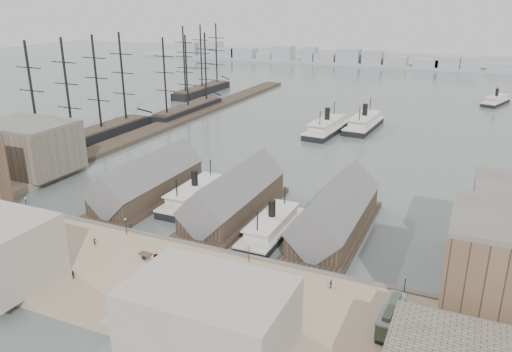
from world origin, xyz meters
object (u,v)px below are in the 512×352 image
at_px(horse_cart_center, 154,256).
at_px(ferry_docked_west, 195,195).
at_px(horse_cart_right, 173,297).
at_px(horse_cart_left, 20,233).
at_px(tram, 391,318).

bearing_deg(horse_cart_center, ferry_docked_west, 22.19).
relative_size(horse_cart_center, horse_cart_right, 1.04).
relative_size(ferry_docked_west, horse_cart_center, 5.40).
xyz_separation_m(horse_cart_left, horse_cart_center, (32.94, 3.21, 0.07)).
relative_size(tram, horse_cart_right, 2.23).
xyz_separation_m(horse_cart_center, horse_cart_right, (11.56, -10.82, -0.05)).
distance_m(horse_cart_left, horse_cart_center, 33.09).
distance_m(ferry_docked_west, horse_cart_left, 43.17).
relative_size(tram, horse_cart_center, 2.15).
bearing_deg(horse_cart_right, horse_cart_left, 63.46).
xyz_separation_m(tram, horse_cart_left, (-80.08, -0.13, -1.15)).
distance_m(ferry_docked_west, tram, 68.09).
relative_size(horse_cart_left, horse_cart_right, 0.99).
distance_m(horse_cart_left, horse_cart_right, 45.14).
bearing_deg(tram, horse_cart_left, -176.24).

